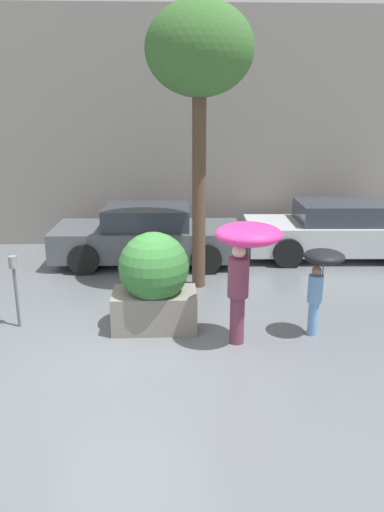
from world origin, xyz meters
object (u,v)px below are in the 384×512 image
parked_car_far (338,231)px  street_tree (200,55)px  person_adult (246,250)px  parking_meter (14,276)px  person_child (321,271)px  parked_car_near (148,236)px  planter_box (154,281)px

parked_car_far → street_tree: (-3.57, -2.01, 3.86)m
person_adult → parking_meter: person_adult is taller
person_child → parking_meter: size_ratio=1.17×
person_child → person_adult: bearing=-123.8°
parked_car_near → parked_car_far: (4.70, 0.30, 0.00)m
planter_box → parking_meter: 2.32m
parked_car_far → parking_meter: parked_car_far is taller
parked_car_near → parked_car_far: 4.71m
person_adult → person_child: (1.24, 0.24, -0.44)m
person_child → parking_meter: (-4.96, 0.56, -0.21)m
parked_car_far → person_child: bearing=160.4°
street_tree → parked_car_far: bearing=29.4°
parking_meter → person_child: bearing=-6.5°
person_adult → parked_car_far: size_ratio=0.43×
person_child → parked_car_near: (-2.92, 4.15, -0.47)m
planter_box → person_child: 2.69m
parked_car_near → parking_meter: parked_car_near is taller
planter_box → person_child: planter_box is taller
planter_box → person_adult: (1.41, -0.67, 0.71)m
planter_box → person_adult: 1.71m
person_adult → parked_car_near: 4.79m
person_adult → street_tree: bearing=132.4°
person_child → parked_car_far: 4.81m
planter_box → parked_car_near: size_ratio=0.37×
planter_box → parked_car_near: planter_box is taller
parked_car_far → street_tree: bearing=121.4°
parking_meter → street_tree: bearing=30.7°
person_adult → parked_car_far: bearing=87.9°
person_adult → parked_car_far: person_adult is taller
person_adult → person_child: size_ratio=1.34×
person_adult → parked_car_far: (3.01, 4.69, -0.91)m
parked_car_far → street_tree: size_ratio=0.84×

